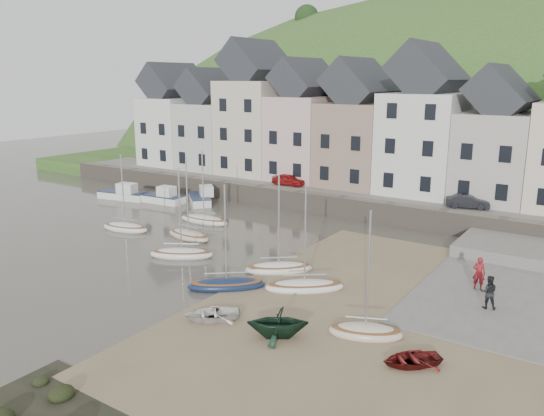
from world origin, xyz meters
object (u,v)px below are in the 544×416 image
Objects in this scene: sailboat_0 at (204,220)px; person_dark at (489,292)px; car_left at (289,180)px; rowboat_red at (411,359)px; car_right at (468,202)px; person_red at (479,273)px; rowboat_green at (278,322)px; rowboat_white at (212,314)px.

sailboat_0 is 3.53× the size of person_dark.
sailboat_0 is 1.90× the size of car_left.
car_right is at bearing 144.38° from rowboat_red.
sailboat_0 is 22.93m from person_red.
person_red is at bearing -6.75° from sailboat_0.
sailboat_0 is at bearing -163.21° from rowboat_green.
rowboat_white is at bearing 150.34° from car_right.
person_red is 0.57× the size of car_left.
sailboat_0 is at bearing -30.02° from person_dark.
rowboat_white is at bearing -158.53° from car_left.
person_dark reaches higher than rowboat_red.
person_red is 1.07× the size of person_dark.
car_left is (-14.80, 24.50, 1.36)m from rowboat_green.
person_red reaches higher than rowboat_red.
rowboat_white is 0.84× the size of car_left.
rowboat_white is at bearing -119.10° from rowboat_green.
sailboat_0 is 10.99m from car_left.
car_right is at bearing 122.91° from rowboat_white.
person_red is at bearing 133.47° from rowboat_red.
sailboat_0 is 2.47× the size of rowboat_red.
person_red is (10.08, 11.37, 0.73)m from rowboat_white.
sailboat_0 reaches higher than car_left.
car_right is at bearing 29.88° from sailboat_0.
car_left reaches higher than car_right.
rowboat_red is 10.12m from person_red.
car_right reaches higher than rowboat_white.
person_red is 0.57× the size of car_right.
person_red is at bearing -124.95° from car_left.
rowboat_green is 12.78m from person_red.
car_right is (16.99, 0.00, -0.01)m from car_left.
car_left reaches higher than rowboat_green.
car_right reaches higher than person_red.
sailboat_0 is 18.93m from rowboat_white.
rowboat_green is 1.11× the size of rowboat_red.
rowboat_green is at bearing 50.53° from rowboat_white.
rowboat_red is 31.45m from car_left.
sailboat_0 reaches higher than person_red.
person_dark reaches higher than rowboat_green.
person_red is 14.06m from car_right.
rowboat_white is 25.53m from car_right.
car_left is at bearing 81.31° from sailboat_0.
car_right reaches higher than rowboat_red.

